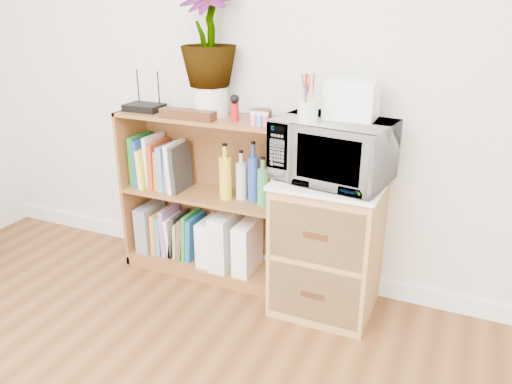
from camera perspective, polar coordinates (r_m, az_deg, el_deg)
The scene contains 21 objects.
skirting_board at distance 3.04m, azimuth 1.72°, elevation -8.15°, with size 4.00×0.02×0.10m, color white.
bookshelf at distance 2.88m, azimuth -5.70°, elevation -0.59°, with size 1.00×0.30×0.95m, color brown.
wicker_unit at distance 2.61m, azimuth 8.17°, elevation -6.19°, with size 0.50×0.45×0.70m, color #9E7542.
microwave at distance 2.41m, azimuth 8.74°, elevation 4.73°, with size 0.54×0.36×0.30m, color white.
pen_cup at distance 2.28m, azimuth 5.93°, elevation 9.08°, with size 0.09×0.09×0.10m, color silver.
small_appliance at distance 2.40m, azimuth 10.90°, elevation 10.42°, with size 0.23×0.19×0.18m, color white.
router at distance 2.92m, azimuth -12.64°, elevation 9.42°, with size 0.21×0.14×0.04m, color black.
white_bowl at distance 2.80m, azimuth -9.22°, elevation 9.07°, with size 0.13×0.13×0.03m, color white.
plant_pot at distance 2.73m, azimuth -5.22°, elevation 10.30°, with size 0.19×0.19×0.16m, color silver.
potted_plant at distance 2.68m, azimuth -5.47°, elevation 17.45°, with size 0.29×0.29×0.52m, color #2D7032.
trinket_box at distance 2.67m, azimuth -7.81°, elevation 8.79°, with size 0.31×0.08×0.05m, color #351D0E.
kokeshi_doll at distance 2.60m, azimuth -2.43°, elevation 9.10°, with size 0.04×0.04×0.09m, color maroon.
wooden_bowl at distance 2.60m, azimuth 0.66°, elevation 8.75°, with size 0.11×0.11×0.06m, color #3A220F.
paint_jars at distance 2.50m, azimuth 0.39°, elevation 8.16°, with size 0.11×0.04×0.05m, color pink.
file_box at distance 3.19m, azimuth -11.92°, elevation -3.84°, with size 0.09×0.23×0.29m, color slate.
magazine_holder_left at distance 2.98m, azimuth -5.27°, elevation -5.55°, with size 0.09×0.22×0.27m, color white.
magazine_holder_mid at distance 2.92m, azimuth -3.45°, elevation -5.41°, with size 0.10×0.26×0.33m, color white.
magazine_holder_right at distance 2.87m, azimuth -0.97°, elevation -6.21°, with size 0.09×0.24×0.30m, color white.
cookbooks at distance 2.99m, azimuth -10.91°, elevation 3.17°, with size 0.33×0.20×0.30m.
liquor_bottles at distance 2.68m, azimuth 0.30°, elevation 1.73°, with size 0.45×0.07×0.32m.
lower_books at distance 3.10m, azimuth -8.93°, elevation -4.70°, with size 0.29×0.19×0.30m.
Camera 1 is at (1.00, -0.22, 1.54)m, focal length 35.00 mm.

